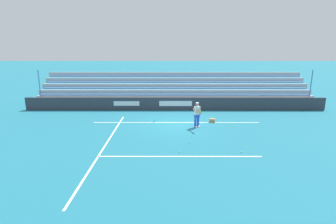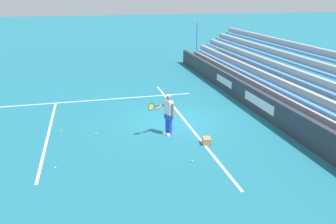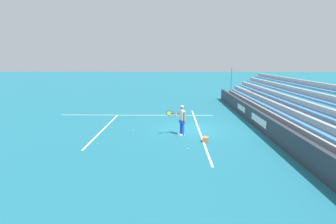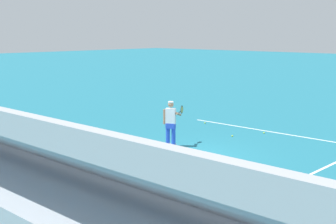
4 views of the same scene
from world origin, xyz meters
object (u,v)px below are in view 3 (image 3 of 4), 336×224
(tennis_ball_by_box, at_px, (112,128))
(water_bottle, at_px, (198,121))
(tennis_player, at_px, (182,120))
(tennis_ball_midcourt, at_px, (98,144))
(tennis_ball_stray_back, at_px, (133,131))
(tennis_ball_on_baseline, at_px, (188,149))
(ball_box_cardboard, at_px, (205,139))

(tennis_ball_by_box, xyz_separation_m, water_bottle, (1.61, -5.56, 0.08))
(tennis_player, relative_size, tennis_ball_midcourt, 25.98)
(water_bottle, bearing_deg, tennis_ball_by_box, 106.10)
(tennis_ball_stray_back, distance_m, tennis_ball_by_box, 1.56)
(tennis_player, bearing_deg, tennis_ball_stray_back, 76.31)
(tennis_ball_on_baseline, xyz_separation_m, tennis_ball_midcourt, (0.64, 4.61, 0.00))
(tennis_ball_midcourt, bearing_deg, ball_box_cardboard, -83.71)
(ball_box_cardboard, bearing_deg, tennis_ball_on_baseline, 141.68)
(ball_box_cardboard, relative_size, tennis_ball_on_baseline, 6.06)
(tennis_ball_on_baseline, height_order, tennis_ball_by_box, same)
(tennis_ball_by_box, relative_size, water_bottle, 0.30)
(tennis_ball_stray_back, height_order, water_bottle, water_bottle)
(tennis_player, distance_m, tennis_ball_stray_back, 3.14)
(tennis_ball_stray_back, relative_size, water_bottle, 0.30)
(tennis_ball_by_box, height_order, water_bottle, water_bottle)
(tennis_ball_on_baseline, height_order, tennis_ball_stray_back, same)
(ball_box_cardboard, distance_m, tennis_ball_by_box, 6.17)
(water_bottle, bearing_deg, tennis_player, 157.81)
(tennis_ball_stray_back, height_order, tennis_ball_midcourt, same)
(tennis_ball_on_baseline, bearing_deg, water_bottle, -9.99)
(tennis_ball_on_baseline, height_order, water_bottle, water_bottle)
(tennis_ball_midcourt, xyz_separation_m, tennis_ball_by_box, (3.21, -0.00, 0.00))
(tennis_ball_by_box, bearing_deg, tennis_ball_stray_back, -113.57)
(tennis_player, bearing_deg, water_bottle, -22.19)
(water_bottle, bearing_deg, tennis_ball_stray_back, 118.29)
(tennis_player, bearing_deg, tennis_ball_by_box, 72.96)
(tennis_player, height_order, tennis_ball_midcourt, tennis_player)
(tennis_ball_stray_back, bearing_deg, tennis_ball_by_box, 66.43)
(ball_box_cardboard, height_order, tennis_ball_stray_back, ball_box_cardboard)
(ball_box_cardboard, bearing_deg, tennis_ball_stray_back, 64.74)
(ball_box_cardboard, xyz_separation_m, tennis_ball_midcourt, (-0.62, 5.60, -0.10))
(ball_box_cardboard, distance_m, water_bottle, 4.20)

